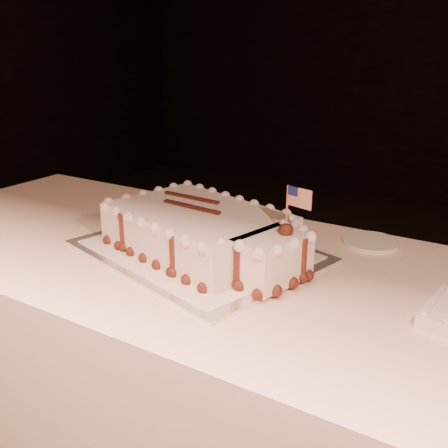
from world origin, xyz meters
The scene contains 5 objects.
banquet_table centered at (0.00, 0.60, 0.38)m, with size 2.40×0.80×0.75m, color #FFDAC5.
cake_board centered at (-0.23, 0.61, 0.75)m, with size 0.59×0.44×0.01m, color silver.
doily centered at (-0.23, 0.61, 0.76)m, with size 0.53×0.40×0.00m, color white.
sheet_cake centered at (-0.20, 0.60, 0.81)m, with size 0.58×0.42×0.22m.
side_plate centered at (0.14, 0.90, 0.76)m, with size 0.15×0.15×0.01m, color white.
Camera 1 is at (0.45, -0.37, 1.25)m, focal length 40.00 mm.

